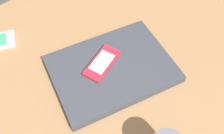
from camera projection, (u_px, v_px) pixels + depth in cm
name	position (u px, v px, depth cm)	size (l,w,h in cm)	color
desk_surface	(97.00, 63.00, 74.68)	(120.00, 80.00, 3.00)	olive
laptop_closed	(112.00, 69.00, 70.14)	(32.35, 23.75, 2.34)	#33353D
cell_phone_on_laptop	(102.00, 63.00, 69.32)	(12.85, 8.78, 0.95)	red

